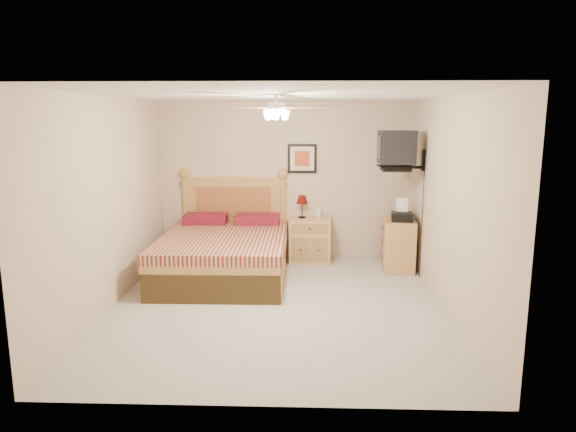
% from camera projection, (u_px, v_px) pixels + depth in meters
% --- Properties ---
extents(floor, '(4.50, 4.50, 0.00)m').
position_uv_depth(floor, '(278.00, 305.00, 6.27)').
color(floor, '#A09C91').
rests_on(floor, ground).
extents(ceiling, '(4.00, 4.50, 0.04)m').
position_uv_depth(ceiling, '(277.00, 96.00, 5.80)').
color(ceiling, white).
rests_on(ceiling, ground).
extents(wall_back, '(4.00, 0.04, 2.50)m').
position_uv_depth(wall_back, '(285.00, 182.00, 8.24)').
color(wall_back, '#C6AC92').
rests_on(wall_back, ground).
extents(wall_front, '(4.00, 0.04, 2.50)m').
position_uv_depth(wall_front, '(261.00, 254.00, 3.83)').
color(wall_front, '#C6AC92').
rests_on(wall_front, ground).
extents(wall_left, '(0.04, 4.50, 2.50)m').
position_uv_depth(wall_left, '(110.00, 203.00, 6.10)').
color(wall_left, '#C6AC92').
rests_on(wall_left, ground).
extents(wall_right, '(0.04, 4.50, 2.50)m').
position_uv_depth(wall_right, '(449.00, 205.00, 5.97)').
color(wall_right, '#C6AC92').
rests_on(wall_right, ground).
extents(bed, '(1.73, 2.27, 1.47)m').
position_uv_depth(bed, '(223.00, 227.00, 7.26)').
color(bed, '#AA7D3A').
rests_on(bed, ground).
extents(nightstand, '(0.67, 0.52, 0.69)m').
position_uv_depth(nightstand, '(310.00, 240.00, 8.16)').
color(nightstand, tan).
rests_on(nightstand, ground).
extents(table_lamp, '(0.25, 0.25, 0.36)m').
position_uv_depth(table_lamp, '(302.00, 207.00, 8.11)').
color(table_lamp, '#5B0804').
rests_on(table_lamp, nightstand).
extents(lotion_bottle, '(0.08, 0.08, 0.21)m').
position_uv_depth(lotion_bottle, '(319.00, 212.00, 8.11)').
color(lotion_bottle, silver).
rests_on(lotion_bottle, nightstand).
extents(framed_picture, '(0.46, 0.04, 0.46)m').
position_uv_depth(framed_picture, '(302.00, 159.00, 8.15)').
color(framed_picture, black).
rests_on(framed_picture, wall_back).
extents(dresser, '(0.50, 0.68, 0.77)m').
position_uv_depth(dresser, '(398.00, 244.00, 7.71)').
color(dresser, '#AF7B3A').
rests_on(dresser, ground).
extents(fax_machine, '(0.33, 0.35, 0.32)m').
position_uv_depth(fax_machine, '(402.00, 210.00, 7.51)').
color(fax_machine, black).
rests_on(fax_machine, dresser).
extents(magazine_lower, '(0.26, 0.31, 0.03)m').
position_uv_depth(magazine_lower, '(396.00, 216.00, 7.83)').
color(magazine_lower, '#C1B29E').
rests_on(magazine_lower, dresser).
extents(magazine_upper, '(0.22, 0.30, 0.02)m').
position_uv_depth(magazine_upper, '(396.00, 214.00, 7.85)').
color(magazine_upper, gray).
rests_on(magazine_upper, magazine_lower).
extents(wall_tv, '(0.56, 0.46, 0.58)m').
position_uv_depth(wall_tv, '(407.00, 150.00, 7.19)').
color(wall_tv, black).
rests_on(wall_tv, wall_right).
extents(ceiling_fan, '(1.14, 1.14, 0.28)m').
position_uv_depth(ceiling_fan, '(276.00, 108.00, 5.63)').
color(ceiling_fan, white).
rests_on(ceiling_fan, ceiling).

